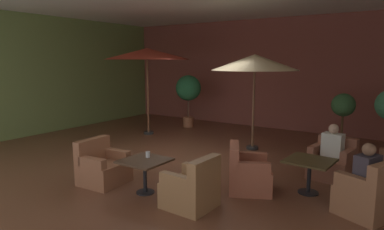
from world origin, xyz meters
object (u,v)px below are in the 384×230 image
(armchair_front_right_south, at_px, (368,195))
(armchair_front_right_north, at_px, (332,163))
(potted_tree_left_corner, at_px, (343,114))
(patron_blue_shirt, at_px, (367,168))
(cafe_table_front_left, at_px, (145,166))
(potted_tree_mid_right, at_px, (188,90))
(patio_umbrella_center_beige, at_px, (255,63))
(iced_drink_cup, at_px, (148,154))
(cafe_table_front_right, at_px, (310,166))
(armchair_front_right_east, at_px, (248,174))
(patio_umbrella_tall_red, at_px, (147,54))
(armchair_front_left_east, at_px, (102,167))
(patron_by_window, at_px, (333,143))
(armchair_front_left_north, at_px, (192,189))

(armchair_front_right_south, bearing_deg, armchair_front_right_north, 118.29)
(potted_tree_left_corner, height_order, patron_blue_shirt, potted_tree_left_corner)
(cafe_table_front_left, relative_size, potted_tree_left_corner, 0.51)
(armchair_front_right_north, xyz_separation_m, potted_tree_mid_right, (-5.46, 2.84, 1.01))
(patio_umbrella_center_beige, distance_m, iced_drink_cup, 4.14)
(cafe_table_front_right, distance_m, armchair_front_right_east, 1.10)
(cafe_table_front_right, height_order, iced_drink_cup, iced_drink_cup)
(patio_umbrella_tall_red, xyz_separation_m, potted_tree_mid_right, (0.40, 1.72, -1.24))
(armchair_front_left_east, xyz_separation_m, patron_by_window, (3.65, 2.73, 0.42))
(armchair_front_right_east, xyz_separation_m, patio_umbrella_center_beige, (-1.13, 2.79, 1.99))
(armchair_front_left_north, height_order, patron_blue_shirt, patron_blue_shirt)
(potted_tree_left_corner, bearing_deg, patio_umbrella_center_beige, -148.96)
(armchair_front_left_east, xyz_separation_m, patio_umbrella_center_beige, (1.39, 3.99, 2.00))
(armchair_front_left_east, relative_size, armchair_front_right_south, 0.92)
(potted_tree_left_corner, height_order, iced_drink_cup, potted_tree_left_corner)
(armchair_front_right_north, distance_m, armchair_front_right_east, 1.93)
(patio_umbrella_center_beige, height_order, potted_tree_left_corner, patio_umbrella_center_beige)
(armchair_front_left_north, bearing_deg, patron_blue_shirt, 27.68)
(cafe_table_front_left, distance_m, patron_by_window, 3.74)
(patron_blue_shirt, distance_m, iced_drink_cup, 3.61)
(armchair_front_right_east, distance_m, patron_blue_shirt, 1.98)
(armchair_front_right_east, distance_m, armchair_front_right_south, 1.96)
(patron_blue_shirt, bearing_deg, armchair_front_left_north, -152.32)
(armchair_front_left_east, bearing_deg, patio_umbrella_center_beige, 70.83)
(armchair_front_left_east, distance_m, armchair_front_right_south, 4.65)
(patron_by_window, bearing_deg, patron_blue_shirt, -61.76)
(cafe_table_front_left, xyz_separation_m, armchair_front_right_east, (1.48, 1.14, -0.19))
(patio_umbrella_center_beige, bearing_deg, iced_drink_cup, -96.00)
(patron_blue_shirt, bearing_deg, armchair_front_left_east, -164.11)
(armchair_front_right_south, relative_size, patio_umbrella_tall_red, 0.34)
(cafe_table_front_left, xyz_separation_m, potted_tree_left_corner, (2.35, 5.13, 0.46))
(patio_umbrella_center_beige, bearing_deg, armchair_front_left_north, -80.16)
(armchair_front_right_south, relative_size, potted_tree_mid_right, 0.51)
(cafe_table_front_left, xyz_separation_m, patio_umbrella_tall_red, (-3.24, 3.82, 2.05))
(patio_umbrella_center_beige, distance_m, patron_by_window, 3.03)
(armchair_front_right_north, bearing_deg, potted_tree_left_corner, 96.40)
(armchair_front_left_north, distance_m, armchair_front_right_east, 1.26)
(armchair_front_left_north, distance_m, armchair_front_right_north, 3.16)
(armchair_front_right_east, bearing_deg, potted_tree_left_corner, 77.65)
(armchair_front_left_north, relative_size, patron_blue_shirt, 1.26)
(armchair_front_right_north, height_order, patio_umbrella_tall_red, patio_umbrella_tall_red)
(patio_umbrella_center_beige, bearing_deg, cafe_table_front_left, -95.10)
(patio_umbrella_tall_red, xyz_separation_m, patron_blue_shirt, (6.64, -2.62, -1.80))
(potted_tree_left_corner, bearing_deg, armchair_front_left_east, -123.11)
(armchair_front_right_south, bearing_deg, iced_drink_cup, -163.43)
(armchair_front_right_east, relative_size, patio_umbrella_center_beige, 0.41)
(patio_umbrella_tall_red, bearing_deg, armchair_front_left_east, -60.46)
(cafe_table_front_right, relative_size, patron_by_window, 1.22)
(patio_umbrella_tall_red, bearing_deg, armchair_front_right_east, -29.62)
(armchair_front_right_south, bearing_deg, patron_blue_shirt, 155.72)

